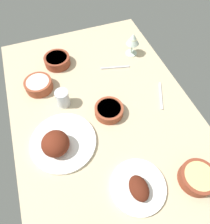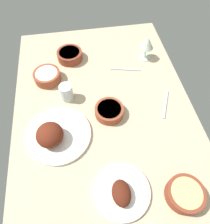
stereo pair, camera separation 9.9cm
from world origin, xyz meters
The scene contains 11 objects.
dining_table centered at (0.00, 0.00, 2.00)cm, with size 140.00×90.00×4.00cm, color #C6B28E.
plate_near_viewer centered at (37.64, 0.39, 5.83)cm, with size 22.58×22.58×6.60cm.
plate_far_side centered at (9.16, -24.47, 7.26)cm, with size 29.87×29.87×10.48cm.
bowl_cream centered at (-27.68, -27.54, 6.95)cm, with size 14.42×14.42×5.42cm.
bowl_potatoes centered at (42.55, 24.07, 6.97)cm, with size 14.46×14.46×5.46cm.
bowl_sauce centered at (-42.74, -14.24, 6.86)cm, with size 14.74×14.74×5.24cm.
bowl_onions centered at (0.17, 2.09, 6.54)cm, with size 14.08×14.08×4.63cm.
wine_glass centered at (-36.50, 30.27, 13.93)cm, with size 7.60×7.60×14.00cm.
water_tumbler centered at (-13.20, -17.58, 8.58)cm, with size 6.67×6.67×9.17cm, color silver.
fork_loose centered at (-0.85, 31.61, 4.40)cm, with size 17.81×0.90×0.80cm, color silver.
spoon_loose centered at (-28.20, 16.35, 4.40)cm, with size 17.01×0.90×0.80cm, color silver.
Camera 2 is at (53.46, -8.74, 88.99)cm, focal length 32.48 mm.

